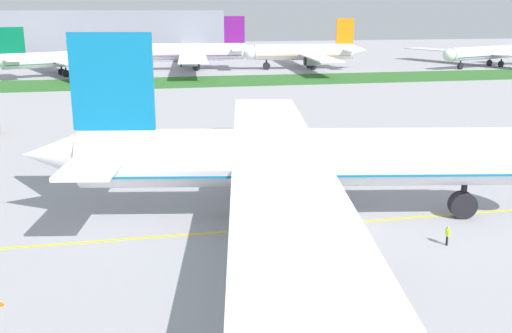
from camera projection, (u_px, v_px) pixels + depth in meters
ground_plane at (343, 228)px, 50.70m from camera, size 600.00×600.00×0.00m
apron_taxi_line at (339, 223)px, 51.73m from camera, size 280.00×0.36×0.01m
grass_median_strip at (202, 81)px, 152.78m from camera, size 320.00×24.00×0.10m
airliner_foreground at (295, 159)px, 51.31m from camera, size 47.34×75.08×16.56m
ground_crew_wingwalker_port at (448, 234)px, 46.69m from camera, size 0.33×0.55×1.62m
traffic_cone_starboard_wing at (0, 302)px, 37.29m from camera, size 0.36×0.36×0.58m
service_truck_baggage_loader at (91, 145)px, 75.44m from camera, size 4.79×3.11×2.46m
parked_airliner_far_left at (71, 59)px, 164.89m from camera, size 44.03×72.35×13.82m
parked_airliner_far_centre at (189, 52)px, 180.63m from camera, size 44.27×69.19×16.35m
parked_airliner_far_right at (305, 52)px, 183.10m from camera, size 39.64×61.22×15.62m
parked_airliner_far_outer at (492, 53)px, 190.80m from camera, size 42.92×70.40×13.50m
terminal_building at (91, 36)px, 211.57m from camera, size 95.17×20.00×18.00m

